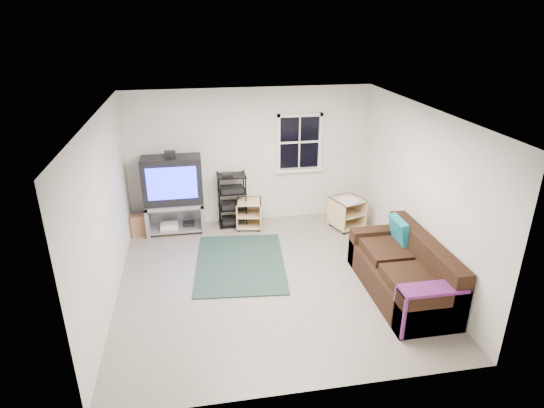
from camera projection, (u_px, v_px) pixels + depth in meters
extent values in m
plane|color=gray|center=(271.00, 280.00, 7.06)|extent=(4.60, 4.60, 0.00)
plane|color=white|center=(270.00, 113.00, 6.05)|extent=(4.60, 4.60, 0.00)
plane|color=white|center=(250.00, 157.00, 8.64)|extent=(4.60, 0.00, 4.60)
plane|color=white|center=(310.00, 291.00, 4.47)|extent=(4.60, 0.00, 4.60)
plane|color=white|center=(105.00, 214.00, 6.19)|extent=(0.00, 4.60, 4.60)
plane|color=white|center=(419.00, 193.00, 6.92)|extent=(0.00, 4.60, 4.60)
cube|color=black|center=(299.00, 142.00, 8.68)|extent=(0.80, 0.01, 1.02)
cube|color=silver|center=(300.00, 115.00, 8.46)|extent=(0.88, 0.06, 0.06)
cube|color=silver|center=(299.00, 170.00, 8.87)|extent=(0.98, 0.14, 0.05)
cube|color=silver|center=(278.00, 143.00, 8.60)|extent=(0.06, 0.06, 1.10)
cube|color=silver|center=(320.00, 141.00, 8.73)|extent=(0.06, 0.06, 1.10)
cube|color=silver|center=(299.00, 142.00, 8.67)|extent=(0.78, 0.04, 0.04)
cube|color=gray|center=(174.00, 204.00, 8.43)|extent=(1.07, 0.53, 0.06)
cube|color=gray|center=(148.00, 219.00, 8.45)|extent=(0.06, 0.53, 0.59)
cube|color=gray|center=(203.00, 215.00, 8.61)|extent=(0.06, 0.53, 0.59)
cube|color=gray|center=(177.00, 227.00, 8.62)|extent=(0.94, 0.49, 0.04)
cube|color=gray|center=(176.00, 212.00, 8.75)|extent=(1.07, 0.04, 0.59)
cube|color=silver|center=(169.00, 226.00, 8.53)|extent=(0.32, 0.26, 0.09)
cube|color=black|center=(189.00, 224.00, 8.63)|extent=(0.21, 0.19, 0.06)
cube|color=black|center=(172.00, 180.00, 8.25)|extent=(1.07, 0.45, 0.88)
cube|color=#1E23FF|center=(172.00, 184.00, 8.03)|extent=(0.88, 0.01, 0.60)
cube|color=black|center=(170.00, 154.00, 8.06)|extent=(0.19, 0.14, 0.11)
cylinder|color=black|center=(220.00, 204.00, 8.49)|extent=(0.02, 0.02, 1.06)
cylinder|color=black|center=(246.00, 202.00, 8.57)|extent=(0.02, 0.02, 1.06)
cylinder|color=black|center=(219.00, 197.00, 8.80)|extent=(0.02, 0.02, 1.06)
cylinder|color=black|center=(244.00, 195.00, 8.88)|extent=(0.02, 0.02, 1.06)
cube|color=black|center=(233.00, 222.00, 8.87)|extent=(0.53, 0.39, 0.02)
cube|color=black|center=(233.00, 220.00, 8.85)|extent=(0.42, 0.31, 0.09)
cube|color=black|center=(233.00, 207.00, 8.75)|extent=(0.53, 0.39, 0.02)
cube|color=black|center=(232.00, 205.00, 8.73)|extent=(0.42, 0.31, 0.09)
cube|color=black|center=(232.00, 192.00, 8.62)|extent=(0.53, 0.39, 0.02)
cube|color=black|center=(232.00, 189.00, 8.60)|extent=(0.42, 0.31, 0.09)
cube|color=black|center=(231.00, 176.00, 8.50)|extent=(0.53, 0.39, 0.02)
cube|color=#DAC086|center=(249.00, 201.00, 8.59)|extent=(0.54, 0.54, 0.02)
cube|color=#DAC086|center=(249.00, 224.00, 8.77)|extent=(0.54, 0.54, 0.02)
cube|color=#DAC086|center=(238.00, 213.00, 8.68)|extent=(0.10, 0.46, 0.50)
cube|color=#DAC086|center=(261.00, 213.00, 8.68)|extent=(0.10, 0.46, 0.50)
cube|color=#DAC086|center=(250.00, 208.00, 8.88)|extent=(0.42, 0.09, 0.50)
cube|color=#DAC086|center=(249.00, 214.00, 8.69)|extent=(0.49, 0.51, 0.02)
cylinder|color=black|center=(239.00, 230.00, 8.61)|extent=(0.05, 0.05, 0.05)
cylinder|color=black|center=(259.00, 222.00, 8.96)|extent=(0.05, 0.05, 0.05)
cube|color=#DAC086|center=(348.00, 200.00, 8.56)|extent=(0.68, 0.68, 0.02)
cube|color=#DAC086|center=(346.00, 224.00, 8.76)|extent=(0.68, 0.68, 0.02)
cube|color=#DAC086|center=(336.00, 215.00, 8.55)|extent=(0.20, 0.51, 0.53)
cube|color=#DAC086|center=(358.00, 209.00, 8.78)|extent=(0.20, 0.51, 0.53)
cube|color=#DAC086|center=(339.00, 207.00, 8.87)|extent=(0.47, 0.18, 0.53)
cube|color=#DAC086|center=(347.00, 213.00, 8.67)|extent=(0.62, 0.64, 0.02)
cylinder|color=black|center=(344.00, 233.00, 8.51)|extent=(0.06, 0.06, 0.06)
cylinder|color=black|center=(348.00, 220.00, 9.04)|extent=(0.06, 0.06, 0.06)
cylinder|color=silver|center=(349.00, 201.00, 8.44)|extent=(0.38, 0.38, 0.03)
cube|color=black|center=(400.00, 280.00, 6.65)|extent=(0.91, 2.03, 0.43)
cube|color=black|center=(425.00, 252.00, 6.54)|extent=(0.24, 2.03, 0.44)
cube|color=black|center=(378.00, 246.00, 7.42)|extent=(0.91, 0.24, 0.63)
cube|color=black|center=(431.00, 311.00, 5.80)|extent=(0.91, 0.24, 0.63)
cube|color=black|center=(410.00, 279.00, 6.16)|extent=(0.61, 0.73, 0.13)
cube|color=black|center=(386.00, 251.00, 6.90)|extent=(0.61, 0.73, 0.13)
cube|color=teal|center=(400.00, 231.00, 6.99)|extent=(0.20, 0.49, 0.42)
cube|color=navy|center=(433.00, 289.00, 5.67)|extent=(0.84, 0.30, 0.04)
cube|color=navy|center=(399.00, 313.00, 5.73)|extent=(0.04, 0.30, 0.59)
cube|color=#312315|center=(240.00, 263.00, 7.51)|extent=(1.61, 2.10, 0.02)
cube|color=brown|center=(138.00, 225.00, 8.41)|extent=(0.30, 0.22, 0.39)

